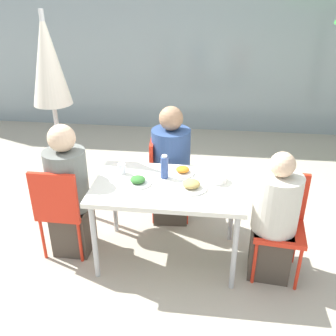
# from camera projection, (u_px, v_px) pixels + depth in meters

# --- Properties ---
(ground_plane) EXTENTS (24.00, 24.00, 0.00)m
(ground_plane) POSITION_uv_depth(u_px,v_px,m) (168.00, 256.00, 3.41)
(ground_plane) COLOR #B2A893
(building_facade) EXTENTS (10.00, 0.20, 3.00)m
(building_facade) POSITION_uv_depth(u_px,v_px,m) (195.00, 35.00, 5.80)
(building_facade) COLOR #89999E
(building_facade) RESTS_ON ground
(dining_table) EXTENTS (1.24, 0.77, 0.74)m
(dining_table) POSITION_uv_depth(u_px,v_px,m) (168.00, 191.00, 3.11)
(dining_table) COLOR silver
(dining_table) RESTS_ON ground
(chair_left) EXTENTS (0.41, 0.41, 0.87)m
(chair_left) POSITION_uv_depth(u_px,v_px,m) (61.00, 205.00, 3.22)
(chair_left) COLOR red
(chair_left) RESTS_ON ground
(person_left) EXTENTS (0.35, 0.35, 1.22)m
(person_left) POSITION_uv_depth(u_px,v_px,m) (69.00, 195.00, 3.26)
(person_left) COLOR #473D33
(person_left) RESTS_ON ground
(chair_right) EXTENTS (0.44, 0.44, 0.87)m
(chair_right) POSITION_uv_depth(u_px,v_px,m) (280.00, 217.00, 3.06)
(chair_right) COLOR red
(chair_right) RESTS_ON ground
(person_right) EXTENTS (0.36, 0.36, 1.12)m
(person_right) POSITION_uv_depth(u_px,v_px,m) (274.00, 221.00, 3.00)
(person_right) COLOR #473D33
(person_right) RESTS_ON ground
(chair_far) EXTENTS (0.43, 0.43, 0.87)m
(chair_far) POSITION_uv_depth(u_px,v_px,m) (163.00, 172.00, 3.80)
(chair_far) COLOR red
(chair_far) RESTS_ON ground
(person_far) EXTENTS (0.38, 0.38, 1.21)m
(person_far) POSITION_uv_depth(u_px,v_px,m) (171.00, 169.00, 3.72)
(person_far) COLOR #473D33
(person_far) RESTS_ON ground
(closed_umbrella) EXTENTS (0.37, 0.37, 2.03)m
(closed_umbrella) POSITION_uv_depth(u_px,v_px,m) (49.00, 70.00, 3.45)
(closed_umbrella) COLOR #333333
(closed_umbrella) RESTS_ON ground
(plate_0) EXTENTS (0.26, 0.26, 0.07)m
(plate_0) POSITION_uv_depth(u_px,v_px,m) (191.00, 185.00, 3.00)
(plate_0) COLOR white
(plate_0) RESTS_ON dining_table
(plate_1) EXTENTS (0.23, 0.23, 0.06)m
(plate_1) POSITION_uv_depth(u_px,v_px,m) (138.00, 181.00, 3.08)
(plate_1) COLOR white
(plate_1) RESTS_ON dining_table
(plate_2) EXTENTS (0.21, 0.21, 0.06)m
(plate_2) POSITION_uv_depth(u_px,v_px,m) (183.00, 171.00, 3.25)
(plate_2) COLOR white
(plate_2) RESTS_ON dining_table
(bottle) EXTENTS (0.07, 0.07, 0.21)m
(bottle) POSITION_uv_depth(u_px,v_px,m) (164.00, 167.00, 3.14)
(bottle) COLOR #334C8E
(bottle) RESTS_ON dining_table
(drinking_cup) EXTENTS (0.07, 0.07, 0.09)m
(drinking_cup) POSITION_uv_depth(u_px,v_px,m) (122.00, 169.00, 3.24)
(drinking_cup) COLOR white
(drinking_cup) RESTS_ON dining_table
(salad_bowl) EXTENTS (0.16, 0.16, 0.06)m
(salad_bowl) POSITION_uv_depth(u_px,v_px,m) (217.00, 178.00, 3.11)
(salad_bowl) COLOR white
(salad_bowl) RESTS_ON dining_table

